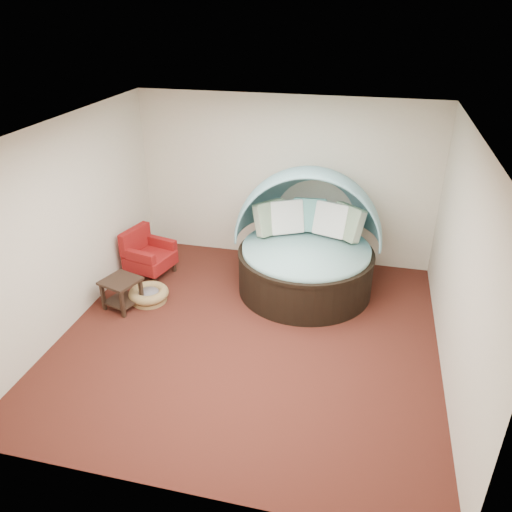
% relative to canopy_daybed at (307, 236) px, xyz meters
% --- Properties ---
extents(floor, '(5.00, 5.00, 0.00)m').
position_rel_canopy_daybed_xyz_m(floor, '(-0.54, -1.53, -0.89)').
color(floor, '#4B1E15').
rests_on(floor, ground).
extents(wall_back, '(5.00, 0.00, 5.00)m').
position_rel_canopy_daybed_xyz_m(wall_back, '(-0.54, 0.97, 0.51)').
color(wall_back, beige).
rests_on(wall_back, floor).
extents(wall_front, '(5.00, 0.00, 5.00)m').
position_rel_canopy_daybed_xyz_m(wall_front, '(-0.54, -4.03, 0.51)').
color(wall_front, beige).
rests_on(wall_front, floor).
extents(wall_left, '(0.00, 5.00, 5.00)m').
position_rel_canopy_daybed_xyz_m(wall_left, '(-3.04, -1.53, 0.51)').
color(wall_left, beige).
rests_on(wall_left, floor).
extents(wall_right, '(0.00, 5.00, 5.00)m').
position_rel_canopy_daybed_xyz_m(wall_right, '(1.96, -1.53, 0.51)').
color(wall_right, beige).
rests_on(wall_right, floor).
extents(ceiling, '(5.00, 5.00, 0.00)m').
position_rel_canopy_daybed_xyz_m(ceiling, '(-0.54, -1.53, 1.91)').
color(ceiling, white).
rests_on(ceiling, wall_back).
extents(canopy_daybed, '(2.36, 2.25, 1.91)m').
position_rel_canopy_daybed_xyz_m(canopy_daybed, '(0.00, 0.00, 0.00)').
color(canopy_daybed, black).
rests_on(canopy_daybed, floor).
extents(pet_basket, '(0.60, 0.60, 0.21)m').
position_rel_canopy_daybed_xyz_m(pet_basket, '(-2.24, -1.00, -0.78)').
color(pet_basket, olive).
rests_on(pet_basket, floor).
extents(red_armchair, '(0.81, 0.81, 0.79)m').
position_rel_canopy_daybed_xyz_m(red_armchair, '(-2.59, -0.23, -0.52)').
color(red_armchair, black).
rests_on(red_armchair, floor).
extents(side_table, '(0.61, 0.61, 0.47)m').
position_rel_canopy_daybed_xyz_m(side_table, '(-2.54, -1.25, -0.58)').
color(side_table, black).
rests_on(side_table, floor).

